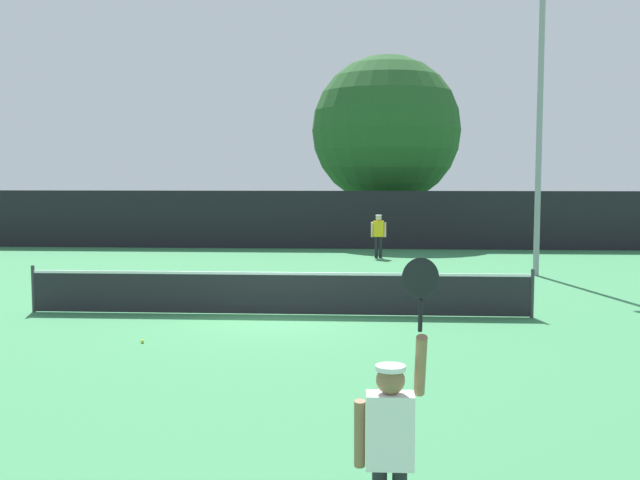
{
  "coord_description": "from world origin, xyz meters",
  "views": [
    {
      "loc": [
        1.94,
        -16.59,
        3.14
      ],
      "look_at": [
        0.64,
        4.95,
        1.25
      ],
      "focal_mm": 42.48,
      "sensor_mm": 36.0,
      "label": 1
    }
  ],
  "objects_px": {
    "large_tree": "(386,130)",
    "parked_car_far": "(453,220)",
    "tennis_ball": "(142,341)",
    "light_pole": "(540,110)",
    "parked_car_mid": "(362,218)",
    "player_serving": "(391,433)",
    "parked_car_near": "(265,219)",
    "player_receiving": "(379,232)"
  },
  "relations": [
    {
      "from": "player_receiving",
      "to": "light_pole",
      "type": "distance_m",
      "value": 7.79
    },
    {
      "from": "tennis_ball",
      "to": "large_tree",
      "type": "relative_size",
      "value": 0.01
    },
    {
      "from": "light_pole",
      "to": "large_tree",
      "type": "relative_size",
      "value": 1.04
    },
    {
      "from": "parked_car_near",
      "to": "parked_car_far",
      "type": "bearing_deg",
      "value": -3.07
    },
    {
      "from": "player_receiving",
      "to": "parked_car_near",
      "type": "bearing_deg",
      "value": -62.89
    },
    {
      "from": "light_pole",
      "to": "large_tree",
      "type": "xyz_separation_m",
      "value": [
        -4.33,
        12.43,
        0.1
      ]
    },
    {
      "from": "player_serving",
      "to": "parked_car_mid",
      "type": "bearing_deg",
      "value": 90.65
    },
    {
      "from": "light_pole",
      "to": "parked_car_mid",
      "type": "distance_m",
      "value": 18.3
    },
    {
      "from": "parked_car_mid",
      "to": "parked_car_far",
      "type": "xyz_separation_m",
      "value": [
        4.7,
        -1.3,
        0.0
      ]
    },
    {
      "from": "player_serving",
      "to": "light_pole",
      "type": "xyz_separation_m",
      "value": [
        5.07,
        17.75,
        4.0
      ]
    },
    {
      "from": "player_serving",
      "to": "parked_car_near",
      "type": "distance_m",
      "value": 34.07
    },
    {
      "from": "parked_car_far",
      "to": "parked_car_mid",
      "type": "bearing_deg",
      "value": 162.38
    },
    {
      "from": "tennis_ball",
      "to": "parked_car_far",
      "type": "relative_size",
      "value": 0.02
    },
    {
      "from": "light_pole",
      "to": "parked_car_mid",
      "type": "height_order",
      "value": "light_pole"
    },
    {
      "from": "player_serving",
      "to": "tennis_ball",
      "type": "distance_m",
      "value": 8.95
    },
    {
      "from": "player_receiving",
      "to": "parked_car_mid",
      "type": "height_order",
      "value": "parked_car_mid"
    },
    {
      "from": "large_tree",
      "to": "parked_car_far",
      "type": "relative_size",
      "value": 2.04
    },
    {
      "from": "parked_car_far",
      "to": "tennis_ball",
      "type": "bearing_deg",
      "value": -110.79
    },
    {
      "from": "player_receiving",
      "to": "parked_car_far",
      "type": "height_order",
      "value": "parked_car_far"
    },
    {
      "from": "tennis_ball",
      "to": "parked_car_mid",
      "type": "relative_size",
      "value": 0.02
    },
    {
      "from": "light_pole",
      "to": "player_serving",
      "type": "bearing_deg",
      "value": -105.94
    },
    {
      "from": "tennis_ball",
      "to": "large_tree",
      "type": "bearing_deg",
      "value": 77.22
    },
    {
      "from": "player_serving",
      "to": "light_pole",
      "type": "height_order",
      "value": "light_pole"
    },
    {
      "from": "tennis_ball",
      "to": "parked_car_far",
      "type": "bearing_deg",
      "value": 71.34
    },
    {
      "from": "player_serving",
      "to": "large_tree",
      "type": "bearing_deg",
      "value": 88.59
    },
    {
      "from": "parked_car_near",
      "to": "parked_car_mid",
      "type": "relative_size",
      "value": 0.97
    },
    {
      "from": "player_receiving",
      "to": "parked_car_mid",
      "type": "xyz_separation_m",
      "value": [
        -0.67,
        12.35,
        -0.21
      ]
    },
    {
      "from": "player_serving",
      "to": "parked_car_near",
      "type": "relative_size",
      "value": 0.58
    },
    {
      "from": "player_serving",
      "to": "parked_car_near",
      "type": "height_order",
      "value": "player_serving"
    },
    {
      "from": "parked_car_mid",
      "to": "parked_car_far",
      "type": "relative_size",
      "value": 1.03
    },
    {
      "from": "parked_car_mid",
      "to": "light_pole",
      "type": "bearing_deg",
      "value": -66.08
    },
    {
      "from": "parked_car_mid",
      "to": "parked_car_far",
      "type": "bearing_deg",
      "value": -9.46
    },
    {
      "from": "tennis_ball",
      "to": "light_pole",
      "type": "bearing_deg",
      "value": 46.72
    },
    {
      "from": "light_pole",
      "to": "large_tree",
      "type": "bearing_deg",
      "value": 109.19
    },
    {
      "from": "player_serving",
      "to": "tennis_ball",
      "type": "xyz_separation_m",
      "value": [
        -4.35,
        7.75,
        -1.05
      ]
    },
    {
      "from": "light_pole",
      "to": "parked_car_far",
      "type": "xyz_separation_m",
      "value": [
        -0.76,
        15.62,
        -4.31
      ]
    },
    {
      "from": "player_serving",
      "to": "parked_car_far",
      "type": "distance_m",
      "value": 33.64
    },
    {
      "from": "player_receiving",
      "to": "parked_car_near",
      "type": "xyz_separation_m",
      "value": [
        -5.79,
        11.31,
        -0.21
      ]
    },
    {
      "from": "player_serving",
      "to": "parked_car_far",
      "type": "relative_size",
      "value": 0.58
    },
    {
      "from": "player_serving",
      "to": "parked_car_near",
      "type": "xyz_separation_m",
      "value": [
        -5.51,
        33.62,
        -0.31
      ]
    },
    {
      "from": "player_receiving",
      "to": "tennis_ball",
      "type": "relative_size",
      "value": 23.77
    },
    {
      "from": "parked_car_far",
      "to": "player_serving",
      "type": "bearing_deg",
      "value": -99.48
    }
  ]
}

